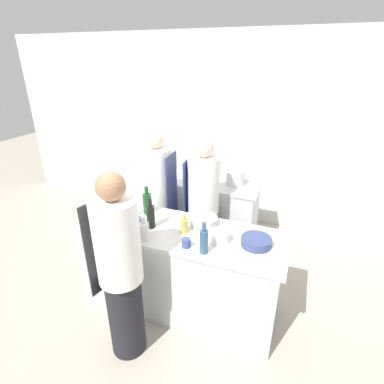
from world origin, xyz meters
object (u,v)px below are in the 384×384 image
object	(u,v)px
bottle_cooking_oil	(144,231)
bowl_mixing_large	(133,222)
oven_range	(136,183)
bottle_sauce	(204,241)
bowl_ceramic_blue	(256,242)
chef_at_pass_far	(203,206)
bottle_vinegar	(101,207)
chef_at_prep_near	(121,271)
cup	(186,243)
chef_at_stove	(158,201)
bottle_wine	(151,216)
bottle_water	(147,203)
stockpot	(235,178)
bottle_olive_oil	(184,225)
bowl_wooden_salad	(204,221)
bowl_prep_small	(219,236)

from	to	relation	value
bottle_cooking_oil	bowl_mixing_large	world-z (taller)	bottle_cooking_oil
oven_range	bottle_cooking_oil	distance (m)	2.48
bowl_mixing_large	oven_range	bearing A→B (deg)	121.31
bottle_sauce	bowl_ceramic_blue	distance (m)	0.48
oven_range	chef_at_pass_far	world-z (taller)	chef_at_pass_far
bottle_vinegar	bowl_mixing_large	size ratio (longest dim) A/B	1.65
bottle_vinegar	bottle_cooking_oil	bearing A→B (deg)	-18.54
bottle_cooking_oil	bowl_ceramic_blue	distance (m)	1.00
chef_at_prep_near	bottle_vinegar	xyz separation A→B (m)	(-0.61, 0.59, 0.18)
chef_at_prep_near	bottle_cooking_oil	xyz separation A→B (m)	(0.01, 0.39, 0.16)
chef_at_prep_near	cup	world-z (taller)	chef_at_prep_near
bottle_cooking_oil	chef_at_stove	bearing A→B (deg)	110.30
chef_at_pass_far	bowl_ceramic_blue	world-z (taller)	chef_at_pass_far
chef_at_pass_far	bowl_mixing_large	world-z (taller)	chef_at_pass_far
bottle_wine	bowl_ceramic_blue	world-z (taller)	bottle_wine
bottle_vinegar	bottle_sauce	bearing A→B (deg)	-9.59
bottle_sauce	bottle_water	xyz separation A→B (m)	(-0.79, 0.45, 0.00)
bottle_wine	stockpot	distance (m)	1.44
bowl_ceramic_blue	stockpot	size ratio (longest dim) A/B	1.13
bottle_olive_oil	bottle_vinegar	xyz separation A→B (m)	(-0.90, -0.03, 0.04)
chef_at_pass_far	bottle_olive_oil	bearing A→B (deg)	-179.37
bottle_vinegar	bowl_wooden_salad	distance (m)	1.06
stockpot	chef_at_stove	bearing A→B (deg)	-139.83
bottle_wine	chef_at_stove	bearing A→B (deg)	112.54
bottle_vinegar	bottle_wine	size ratio (longest dim) A/B	0.91
bottle_sauce	chef_at_prep_near	bearing A→B (deg)	-145.33
cup	stockpot	distance (m)	1.54
chef_at_pass_far	bowl_prep_small	distance (m)	0.91
bottle_sauce	stockpot	distance (m)	1.56
chef_at_pass_far	bottle_sauce	xyz separation A→B (m)	(0.36, -1.01, 0.22)
bottle_olive_oil	stockpot	xyz separation A→B (m)	(0.16, 1.33, 0.01)
bottle_water	bowl_wooden_salad	world-z (taller)	bottle_water
oven_range	bottle_sauce	bearing A→B (deg)	-46.42
bottle_water	bowl_mixing_large	distance (m)	0.28
oven_range	bowl_prep_small	xyz separation A→B (m)	(1.99, -1.79, 0.47)
chef_at_stove	bottle_cooking_oil	world-z (taller)	chef_at_stove
stockpot	bottle_olive_oil	bearing A→B (deg)	-97.02
chef_at_prep_near	bottle_sauce	xyz separation A→B (m)	(0.57, 0.40, 0.18)
bowl_ceramic_blue	bottle_sauce	bearing A→B (deg)	-145.83
chef_at_pass_far	bottle_cooking_oil	size ratio (longest dim) A/B	7.08
oven_range	bowl_mixing_large	bearing A→B (deg)	-58.69
chef_at_pass_far	bowl_prep_small	xyz separation A→B (m)	(0.44, -0.79, 0.15)
oven_range	bowl_ceramic_blue	bearing A→B (deg)	-37.06
bottle_sauce	cup	distance (m)	0.19
oven_range	chef_at_pass_far	bearing A→B (deg)	-32.91
bottle_cooking_oil	bottle_sauce	bearing A→B (deg)	0.74
chef_at_prep_near	chef_at_stove	size ratio (longest dim) A/B	1.01
bowl_ceramic_blue	bowl_wooden_salad	bearing A→B (deg)	163.00
bottle_cooking_oil	bowl_mixing_large	size ratio (longest dim) A/B	1.36
bowl_wooden_salad	stockpot	world-z (taller)	stockpot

